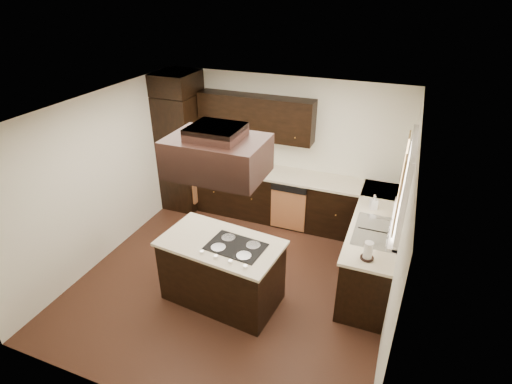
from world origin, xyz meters
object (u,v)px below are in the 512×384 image
at_px(oven_column, 183,152).
at_px(island, 222,272).
at_px(spice_rack, 234,158).
at_px(range_hood, 217,156).

bearing_deg(oven_column, island, -49.78).
distance_m(oven_column, spice_rack, 1.00).
relative_size(island, spice_rack, 4.73).
xyz_separation_m(oven_column, range_hood, (1.88, -2.25, 1.10)).
height_order(island, spice_rack, spice_rack).
bearing_deg(range_hood, spice_rack, 110.55).
height_order(oven_column, range_hood, range_hood).
distance_m(island, range_hood, 1.73).
bearing_deg(island, range_hood, -52.29).
bearing_deg(range_hood, oven_column, 129.74).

